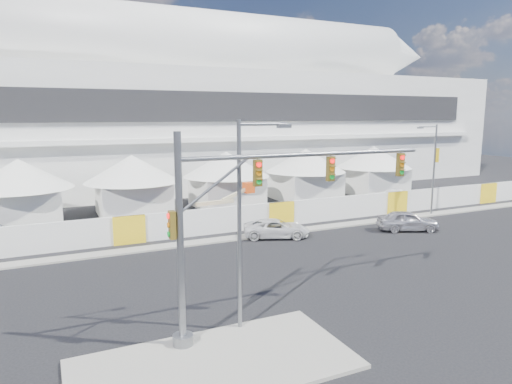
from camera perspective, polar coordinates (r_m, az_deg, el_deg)
name	(u,v)px	position (r m, az deg, el deg)	size (l,w,h in m)	color
ground	(313,306)	(22.35, 7.09, -13.93)	(160.00, 160.00, 0.00)	black
median_island	(214,364)	(17.53, -5.24, -20.64)	(10.00, 5.00, 0.15)	gray
far_curb	(428,215)	(43.91, 20.75, -2.65)	(80.00, 1.20, 0.12)	gray
stadium	(204,111)	(62.03, -6.52, 10.04)	(80.00, 24.80, 21.98)	silver
tent_row	(181,177)	(43.26, -9.31, 1.83)	(53.40, 8.40, 5.40)	white
hoarding_fence	(281,214)	(36.92, 3.11, -2.77)	(70.00, 0.25, 2.00)	silver
scaffold_tower	(441,134)	(78.10, 22.11, 6.76)	(4.40, 4.40, 12.00)	#595B60
sedan_silver	(408,221)	(37.42, 18.43, -3.42)	(4.65, 1.87, 1.58)	#BCBBC0
pickup_curb	(277,228)	(33.63, 2.59, -4.57)	(4.83, 2.23, 1.34)	silver
lot_car_a	(401,196)	(49.46, 17.63, -0.45)	(4.01, 1.40, 1.32)	white
lot_car_b	(416,196)	(49.73, 19.37, -0.51)	(3.78, 1.52, 1.29)	black
traffic_mast	(238,223)	(17.86, -2.31, -3.93)	(11.58, 0.79, 8.17)	slate
streetlight_median	(244,211)	(18.40, -1.45, -2.38)	(2.37, 0.24, 8.58)	slate
streetlight_curb	(433,163)	(43.31, 21.23, 3.38)	(2.40, 0.54, 8.09)	gray
boom_lift	(211,214)	(37.63, -5.68, -2.78)	(6.41, 1.80, 3.21)	#DF4B15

